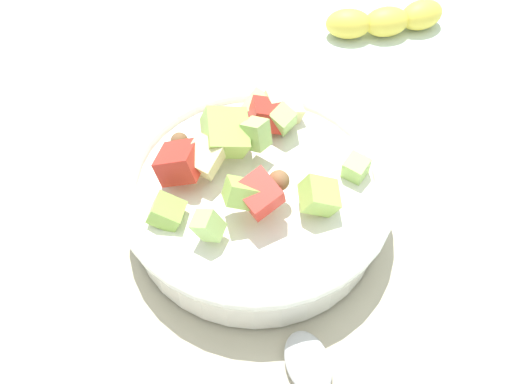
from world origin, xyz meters
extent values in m
plane|color=silver|center=(0.00, 0.00, 0.00)|extent=(2.40, 2.40, 0.00)
cube|color=#BCB299|center=(0.00, 0.00, 0.00)|extent=(0.40, 0.32, 0.01)
cylinder|color=white|center=(0.02, -0.01, 0.03)|extent=(0.23, 0.23, 0.05)
torus|color=white|center=(0.02, -0.01, 0.06)|extent=(0.25, 0.25, 0.02)
sphere|color=brown|center=(0.08, 0.03, 0.07)|extent=(0.02, 0.03, 0.03)
cube|color=#9EC656|center=(-0.01, -0.06, 0.08)|extent=(0.03, 0.04, 0.03)
cube|color=#A3CC6B|center=(0.05, -0.01, 0.09)|extent=(0.03, 0.03, 0.03)
cube|color=red|center=(0.09, -0.02, 0.07)|extent=(0.03, 0.04, 0.03)
cube|color=#9EC656|center=(-0.01, 0.00, 0.09)|extent=(0.03, 0.03, 0.04)
sphere|color=brown|center=(0.00, -0.03, 0.09)|extent=(0.03, 0.02, 0.03)
cube|color=beige|center=(0.10, -0.03, 0.07)|extent=(0.04, 0.05, 0.04)
cube|color=#A3CC6B|center=(0.08, -0.04, 0.08)|extent=(0.03, 0.03, 0.03)
cube|color=red|center=(0.02, 0.05, 0.08)|extent=(0.04, 0.05, 0.04)
cube|color=beige|center=(0.03, 0.03, 0.08)|extent=(0.04, 0.04, 0.04)
cube|color=#9EC656|center=(0.05, 0.02, 0.09)|extent=(0.05, 0.05, 0.05)
sphere|color=brown|center=(0.05, 0.06, 0.08)|extent=(0.03, 0.03, 0.02)
cube|color=#A3CC6B|center=(0.03, -0.10, 0.07)|extent=(0.03, 0.03, 0.03)
cube|color=red|center=(-0.02, -0.01, 0.09)|extent=(0.05, 0.04, 0.03)
cube|color=#8CB74C|center=(-0.02, 0.06, 0.07)|extent=(0.03, 0.03, 0.03)
cube|color=#E5D684|center=(0.11, -0.01, 0.07)|extent=(0.04, 0.04, 0.03)
cube|color=#A3CC6B|center=(-0.04, 0.03, 0.08)|extent=(0.02, 0.03, 0.03)
ellipsoid|color=#B7B7BC|center=(-0.13, -0.05, 0.01)|extent=(0.06, 0.05, 0.01)
ellipsoid|color=yellow|center=(0.30, -0.12, 0.02)|extent=(0.04, 0.06, 0.04)
ellipsoid|color=yellow|center=(0.30, -0.17, 0.02)|extent=(0.05, 0.06, 0.04)
ellipsoid|color=yellow|center=(0.32, -0.21, 0.02)|extent=(0.05, 0.06, 0.04)
camera|label=1|loc=(-0.33, -0.02, 0.49)|focal=44.16mm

